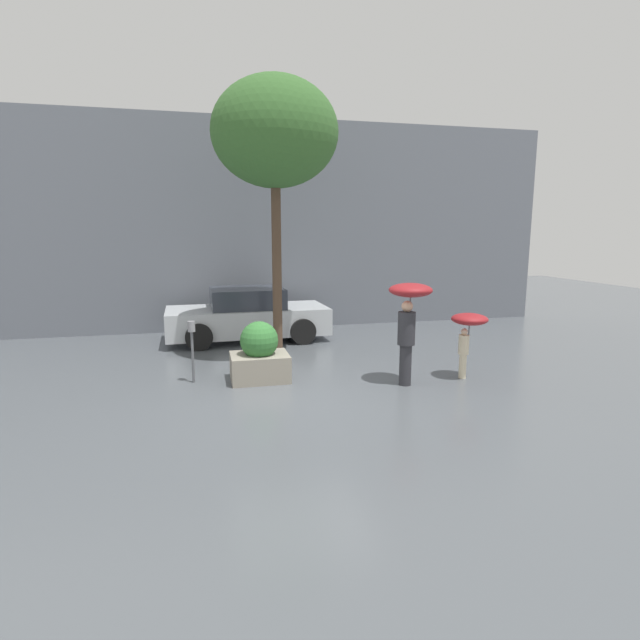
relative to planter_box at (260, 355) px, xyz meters
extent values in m
plane|color=#51565B|center=(0.56, -1.14, -0.50)|extent=(40.00, 40.00, 0.00)
cube|color=slate|center=(0.56, 5.36, 2.50)|extent=(18.00, 0.30, 6.00)
cube|color=gray|center=(0.00, 0.00, -0.24)|extent=(1.11, 0.85, 0.51)
sphere|color=#337033|center=(0.00, 0.00, 0.29)|extent=(0.73, 0.73, 0.73)
cylinder|color=#2D2D33|center=(2.62, -0.94, -0.11)|extent=(0.23, 0.23, 0.78)
cylinder|color=#2D2D33|center=(2.62, -0.94, 0.59)|extent=(0.32, 0.32, 0.61)
sphere|color=tan|center=(2.62, -0.94, 1.00)|extent=(0.21, 0.21, 0.21)
cylinder|color=#4C4C51|center=(2.72, -0.84, 0.95)|extent=(0.02, 0.02, 0.67)
ellipsoid|color=maroon|center=(2.72, -0.84, 1.28)|extent=(0.81, 0.81, 0.26)
cylinder|color=beige|center=(3.89, -0.79, -0.25)|extent=(0.14, 0.14, 0.48)
cylinder|color=beige|center=(3.89, -0.79, 0.18)|extent=(0.20, 0.20, 0.38)
sphere|color=beige|center=(3.89, -0.79, 0.44)|extent=(0.13, 0.13, 0.13)
cylinder|color=#4C4C51|center=(3.98, -0.81, 0.44)|extent=(0.02, 0.02, 0.48)
ellipsoid|color=maroon|center=(3.98, -0.81, 0.68)|extent=(0.70, 0.70, 0.22)
cube|color=#B7BCC1|center=(0.12, 3.75, 0.03)|extent=(4.21, 1.95, 0.69)
cube|color=#2D333D|center=(0.12, 3.75, 0.63)|extent=(1.92, 1.61, 0.52)
cylinder|color=black|center=(-1.15, 2.79, -0.17)|extent=(0.67, 0.24, 0.66)
cylinder|color=black|center=(-1.20, 4.62, -0.17)|extent=(0.67, 0.24, 0.66)
cylinder|color=black|center=(1.43, 2.87, -0.17)|extent=(0.67, 0.24, 0.66)
cylinder|color=black|center=(1.38, 4.70, -0.17)|extent=(0.67, 0.24, 0.66)
cylinder|color=brown|center=(0.64, 1.84, 1.60)|extent=(0.21, 0.21, 4.19)
ellipsoid|color=#38662D|center=(0.64, 1.84, 4.45)|extent=(2.75, 2.75, 2.34)
cylinder|color=#595B60|center=(-1.25, 0.13, 0.00)|extent=(0.05, 0.05, 0.99)
cylinder|color=gray|center=(-1.25, 0.13, 0.59)|extent=(0.14, 0.14, 0.20)
camera|label=1|loc=(-1.02, -9.35, 2.36)|focal=28.00mm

